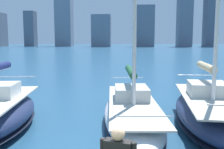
{
  "coord_description": "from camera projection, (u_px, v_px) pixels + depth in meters",
  "views": [
    {
      "loc": [
        -0.36,
        4.47,
        3.58
      ],
      "look_at": [
        0.12,
        -6.24,
        2.2
      ],
      "focal_mm": 42.0,
      "sensor_mm": 36.0,
      "label": 1
    }
  ],
  "objects": [
    {
      "name": "sailboat_tan",
      "position": [
        209.0,
        109.0,
        10.94
      ],
      "size": [
        3.35,
        7.72,
        12.07
      ],
      "color": "navy",
      "rests_on": "ground"
    },
    {
      "name": "sailboat_forest",
      "position": [
        132.0,
        109.0,
        11.51
      ],
      "size": [
        2.89,
        8.83,
        12.89
      ],
      "color": "white",
      "rests_on": "ground"
    },
    {
      "name": "city_skyline",
      "position": [
        146.0,
        16.0,
        160.0
      ],
      "size": [
        168.21,
        22.72,
        49.39
      ],
      "color": "slate",
      "rests_on": "ground"
    }
  ]
}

